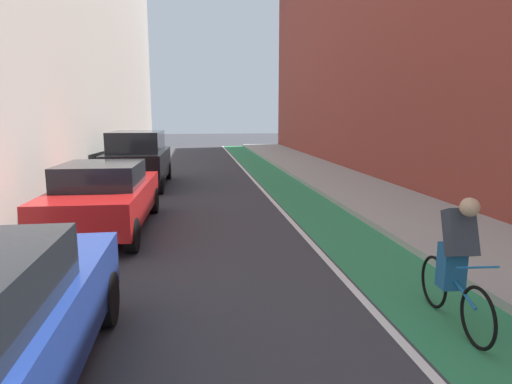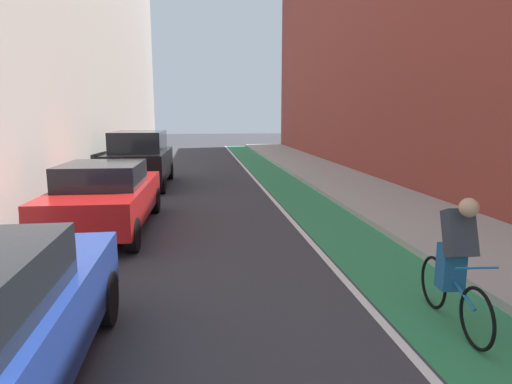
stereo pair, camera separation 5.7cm
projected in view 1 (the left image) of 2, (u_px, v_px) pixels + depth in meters
name	position (u px, v px, depth m)	size (l,w,h in m)	color
ground_plane	(213.00, 206.00, 12.36)	(96.31, 96.31, 0.00)	#38383D
bike_lane_paint	(291.00, 192.00, 14.68)	(1.60, 43.78, 0.00)	#2D8451
lane_divider_stripe	(265.00, 192.00, 14.56)	(0.12, 43.78, 0.00)	white
sidewalk_right	(356.00, 188.00, 14.98)	(2.96, 43.78, 0.14)	#A8A59E
building_facade_left	(22.00, 3.00, 12.58)	(3.00, 43.78, 11.47)	#B2ADA3
building_facade_right	(412.00, 20.00, 16.26)	(2.40, 39.78, 12.08)	brown
parked_sedan_red	(104.00, 196.00, 9.58)	(2.00, 4.55, 1.53)	red
parked_suv_black	(138.00, 158.00, 15.54)	(2.05, 4.47, 1.98)	black
cyclist_mid	(456.00, 261.00, 5.24)	(0.48, 1.74, 1.63)	black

